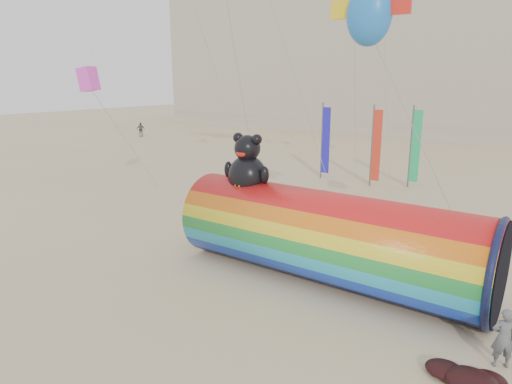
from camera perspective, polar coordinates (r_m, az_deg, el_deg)
The scene contains 5 objects.
ground at distance 18.04m, azimuth -4.12°, elevation -8.14°, with size 160.00×160.00×0.00m, color #CCB58C.
hotel_building at distance 63.08m, azimuth 15.19°, elevation 16.78°, with size 60.40×15.40×20.60m.
windsock_assembly at distance 15.75m, azimuth 8.82°, elevation -5.28°, with size 10.68×3.25×4.92m.
kite_handler at distance 12.90m, azimuth 28.52°, elevation -15.74°, with size 0.55×0.36×1.52m, color #5B5E63.
festival_banners at distance 30.59m, azimuth 14.08°, elevation 5.81°, with size 6.50×1.20×5.20m.
Camera 1 is at (10.77, -12.77, 6.80)m, focal length 32.00 mm.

